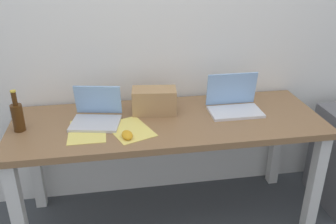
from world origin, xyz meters
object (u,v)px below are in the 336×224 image
(laptop_right, at_px, (234,103))
(computer_mouse, at_px, (127,135))
(cardboard_box, at_px, (154,101))
(desk, at_px, (168,134))
(laptop_left, at_px, (96,115))
(beer_bottle, at_px, (18,116))

(laptop_right, distance_m, computer_mouse, 0.74)
(cardboard_box, bearing_deg, desk, -59.10)
(laptop_left, relative_size, computer_mouse, 3.23)
(laptop_right, bearing_deg, computer_mouse, -160.58)
(laptop_right, bearing_deg, laptop_left, -179.01)
(computer_mouse, distance_m, cardboard_box, 0.36)
(laptop_left, bearing_deg, desk, -5.41)
(laptop_left, height_order, beer_bottle, beer_bottle)
(laptop_right, bearing_deg, desk, -172.73)
(beer_bottle, xyz_separation_m, computer_mouse, (0.60, -0.19, -0.07))
(desk, relative_size, laptop_right, 5.79)
(computer_mouse, bearing_deg, laptop_left, 118.89)
(desk, xyz_separation_m, laptop_right, (0.43, 0.06, 0.15))
(desk, height_order, beer_bottle, beer_bottle)
(laptop_right, xyz_separation_m, cardboard_box, (-0.50, 0.06, 0.03))
(laptop_left, height_order, computer_mouse, laptop_left)
(laptop_left, height_order, cardboard_box, laptop_left)
(laptop_right, relative_size, beer_bottle, 1.32)
(laptop_right, distance_m, beer_bottle, 1.30)
(computer_mouse, xyz_separation_m, cardboard_box, (0.19, 0.30, 0.06))
(laptop_right, height_order, cardboard_box, laptop_right)
(laptop_right, relative_size, cardboard_box, 1.19)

